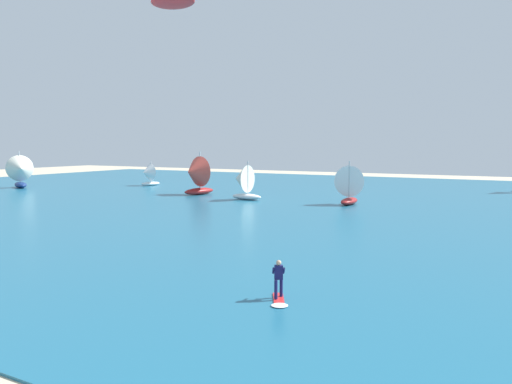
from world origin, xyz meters
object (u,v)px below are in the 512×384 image
Objects in this scene: sailboat_heeled_over at (351,184)px; sailboat_far_right at (195,175)px; kitesurfer at (279,286)px; sailboat_outermost at (243,182)px; sailboat_leading at (148,174)px; sailboat_mid_right at (21,171)px.

sailboat_far_right reaches higher than sailboat_heeled_over.
kitesurfer is at bearing -49.99° from sailboat_far_right.
kitesurfer is 43.43m from sailboat_far_right.
kitesurfer is 0.43× the size of sailboat_outermost.
sailboat_leading is (-22.85, 9.53, -0.31)m from sailboat_outermost.
sailboat_leading is (-14.84, 7.96, -0.78)m from sailboat_far_right.
sailboat_outermost reaches higher than sailboat_leading.
sailboat_far_right is 8.18m from sailboat_outermost.
sailboat_heeled_over is 1.03× the size of sailboat_outermost.
sailboat_heeled_over is (-7.17, 33.53, 1.58)m from kitesurfer.
sailboat_far_right is (-20.72, -0.30, 0.40)m from sailboat_heeled_over.
sailboat_mid_right is 1.40× the size of sailboat_leading.
sailboat_outermost is (37.15, 2.56, -0.42)m from sailboat_mid_right.
sailboat_leading is at bearing 151.78° from sailboat_far_right.
sailboat_leading reaches higher than kitesurfer.
sailboat_far_right is (29.13, 4.12, 0.05)m from sailboat_mid_right.
kitesurfer is at bearing -27.04° from sailboat_mid_right.
sailboat_mid_right is at bearing -171.95° from sailboat_far_right.
sailboat_far_right is 1.22× the size of sailboat_outermost.
sailboat_outermost is at bearing -11.04° from sailboat_far_right.
sailboat_mid_right is at bearing -176.06° from sailboat_outermost.
sailboat_outermost is (-19.87, 31.66, 1.51)m from kitesurfer.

